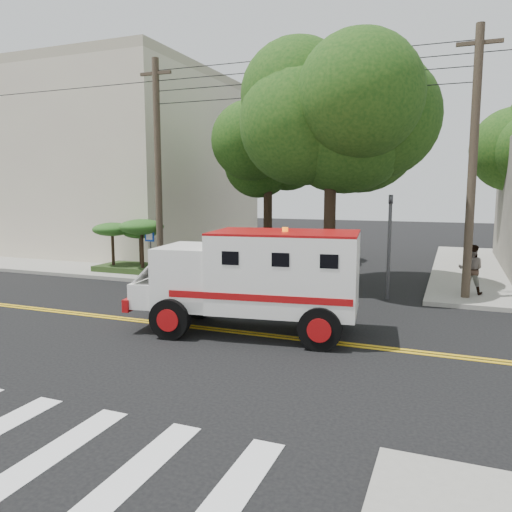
% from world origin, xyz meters
% --- Properties ---
extents(ground, '(100.00, 100.00, 0.00)m').
position_xyz_m(ground, '(0.00, 0.00, 0.00)').
color(ground, black).
rests_on(ground, ground).
extents(sidewalk_nw, '(17.00, 17.00, 0.15)m').
position_xyz_m(sidewalk_nw, '(-13.50, 13.50, 0.07)').
color(sidewalk_nw, gray).
rests_on(sidewalk_nw, ground).
extents(building_left, '(16.00, 14.00, 10.00)m').
position_xyz_m(building_left, '(-15.50, 15.00, 5.15)').
color(building_left, beige).
rests_on(building_left, sidewalk_nw).
extents(utility_pole_left, '(0.28, 0.28, 9.00)m').
position_xyz_m(utility_pole_left, '(-5.60, 6.00, 4.50)').
color(utility_pole_left, '#382D23').
rests_on(utility_pole_left, ground).
extents(utility_pole_right, '(0.28, 0.28, 9.00)m').
position_xyz_m(utility_pole_right, '(6.30, 6.20, 4.50)').
color(utility_pole_right, '#382D23').
rests_on(utility_pole_right, ground).
extents(tree_main, '(6.08, 5.70, 9.85)m').
position_xyz_m(tree_main, '(1.94, 6.21, 7.20)').
color(tree_main, black).
rests_on(tree_main, ground).
extents(tree_left, '(4.48, 4.20, 7.70)m').
position_xyz_m(tree_left, '(-2.68, 11.79, 5.73)').
color(tree_left, black).
rests_on(tree_left, ground).
extents(traffic_signal, '(0.15, 0.18, 3.60)m').
position_xyz_m(traffic_signal, '(3.80, 5.60, 2.23)').
color(traffic_signal, '#3F3F42').
rests_on(traffic_signal, ground).
extents(accessibility_sign, '(0.45, 0.10, 2.02)m').
position_xyz_m(accessibility_sign, '(-6.20, 6.17, 1.37)').
color(accessibility_sign, '#3F3F42').
rests_on(accessibility_sign, ground).
extents(palm_planter, '(3.52, 2.63, 2.36)m').
position_xyz_m(palm_planter, '(-7.44, 6.62, 1.65)').
color(palm_planter, '#1E3314').
rests_on(palm_planter, sidewalk_nw).
extents(armored_truck, '(6.20, 3.07, 2.71)m').
position_xyz_m(armored_truck, '(1.06, 0.13, 1.54)').
color(armored_truck, white).
rests_on(armored_truck, ground).
extents(pedestrian_b, '(0.87, 0.69, 1.73)m').
position_xyz_m(pedestrian_b, '(6.46, 6.89, 1.01)').
color(pedestrian_b, gray).
rests_on(pedestrian_b, sidewalk_ne).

